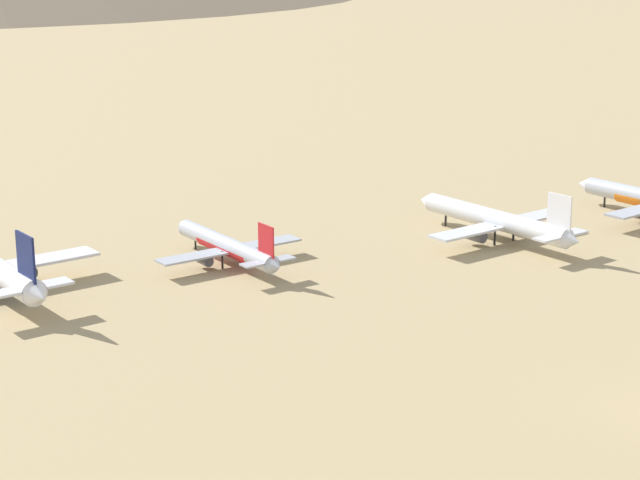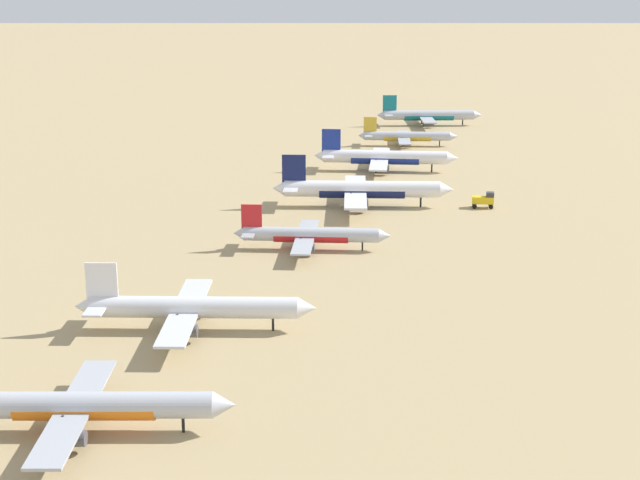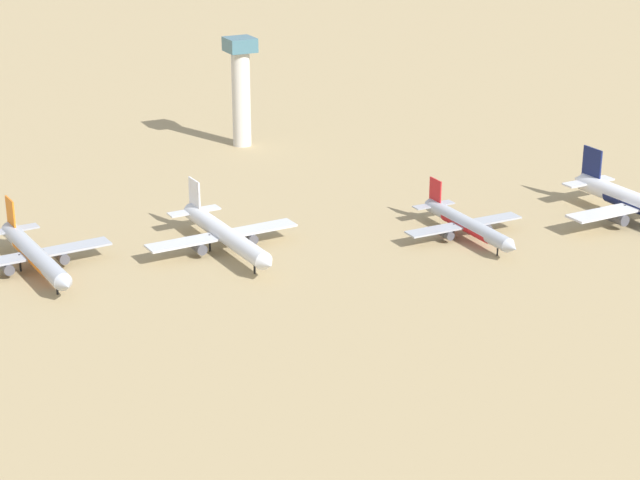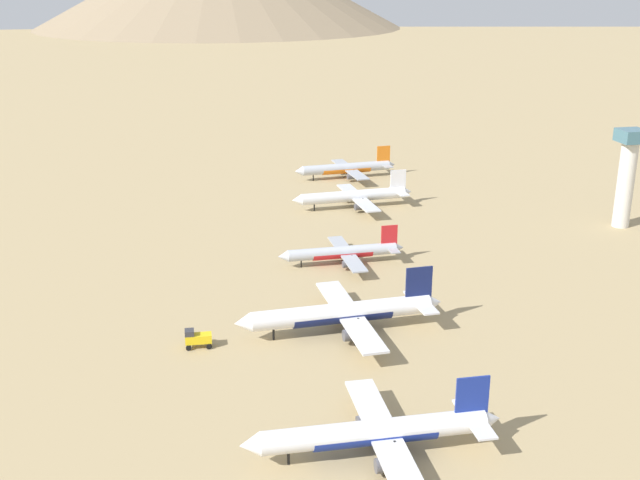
# 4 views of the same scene
# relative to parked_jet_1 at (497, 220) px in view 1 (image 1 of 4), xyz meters

# --- Properties ---
(parked_jet_1) EXTENTS (39.04, 31.71, 11.26)m
(parked_jet_1) POSITION_rel_parked_jet_1_xyz_m (0.00, 0.00, 0.00)
(parked_jet_1) COLOR silver
(parked_jet_1) RESTS_ON ground
(parked_jet_2) EXTENTS (32.68, 26.48, 9.45)m
(parked_jet_2) POSITION_rel_parked_jet_1_xyz_m (15.02, 47.18, -0.65)
(parked_jet_2) COLOR #B2B7C1
(parked_jet_2) RESTS_ON ground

